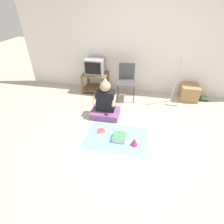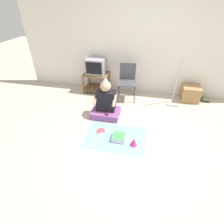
{
  "view_description": "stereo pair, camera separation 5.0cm",
  "coord_description": "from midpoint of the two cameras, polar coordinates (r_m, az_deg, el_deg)",
  "views": [
    {
      "loc": [
        0.11,
        -2.42,
        2.29
      ],
      "look_at": [
        -0.43,
        0.37,
        0.35
      ],
      "focal_mm": 28.0,
      "sensor_mm": 36.0,
      "label": 1
    },
    {
      "loc": [
        0.16,
        -2.41,
        2.29
      ],
      "look_at": [
        -0.43,
        0.37,
        0.35
      ],
      "focal_mm": 28.0,
      "sensor_mm": 36.0,
      "label": 2
    }
  ],
  "objects": [
    {
      "name": "party_cloth",
      "position": [
        3.38,
        1.58,
        -8.29
      ],
      "size": [
        1.15,
        0.81,
        0.01
      ],
      "color": "#7FC6E0",
      "rests_on": "ground_plane"
    },
    {
      "name": "plastic_spoon_far",
      "position": [
        3.43,
        -3.84,
        -7.31
      ],
      "size": [
        0.07,
        0.14,
        0.01
      ],
      "color": "white",
      "rests_on": "party_cloth"
    },
    {
      "name": "paper_plate",
      "position": [
        3.51,
        -3.24,
        -6.16
      ],
      "size": [
        0.18,
        0.18,
        0.01
      ],
      "color": "#D84C4C",
      "rests_on": "party_cloth"
    },
    {
      "name": "tv_stand",
      "position": [
        4.86,
        -4.75,
        10.15
      ],
      "size": [
        0.67,
        0.51,
        0.51
      ],
      "color": "brown",
      "rests_on": "ground_plane"
    },
    {
      "name": "cardboard_box_stack",
      "position": [
        4.88,
        24.48,
        5.61
      ],
      "size": [
        0.43,
        0.43,
        0.38
      ],
      "color": "#A87F51",
      "rests_on": "ground_plane"
    },
    {
      "name": "book_pile",
      "position": [
        5.06,
        28.37,
        3.69
      ],
      "size": [
        0.19,
        0.14,
        0.1
      ],
      "color": "#333338",
      "rests_on": "ground_plane"
    },
    {
      "name": "dust_mop",
      "position": [
        4.44,
        20.11,
        6.03
      ],
      "size": [
        0.28,
        0.26,
        1.17
      ],
      "color": "#B2ADA3",
      "rests_on": "ground_plane"
    },
    {
      "name": "party_hat_blue",
      "position": [
        3.2,
        7.61,
        -9.57
      ],
      "size": [
        0.14,
        0.14,
        0.16
      ],
      "color": "#CC338C",
      "rests_on": "party_cloth"
    },
    {
      "name": "person_seated",
      "position": [
        3.8,
        -1.66,
        2.73
      ],
      "size": [
        0.61,
        0.46,
        0.89
      ],
      "color": "#8C4C8C",
      "rests_on": "ground_plane"
    },
    {
      "name": "plastic_spoon_near",
      "position": [
        3.45,
        -2.94,
        -7.05
      ],
      "size": [
        0.04,
        0.14,
        0.01
      ],
      "color": "white",
      "rests_on": "party_cloth"
    },
    {
      "name": "ground_plane",
      "position": [
        3.33,
        6.53,
        -9.39
      ],
      "size": [
        16.0,
        16.0,
        0.0
      ],
      "primitive_type": "plane",
      "color": "#BCB29E"
    },
    {
      "name": "folding_chair",
      "position": [
        4.44,
        5.36,
        10.69
      ],
      "size": [
        0.49,
        0.46,
        0.88
      ],
      "color": "#4C4C51",
      "rests_on": "ground_plane"
    },
    {
      "name": "tv",
      "position": [
        4.73,
        -4.92,
        14.72
      ],
      "size": [
        0.47,
        0.42,
        0.4
      ],
      "color": "#99999E",
      "rests_on": "tv_stand"
    },
    {
      "name": "wall_back",
      "position": [
        4.64,
        10.87,
        21.19
      ],
      "size": [
        6.4,
        0.06,
        2.55
      ],
      "color": "white",
      "rests_on": "ground_plane"
    },
    {
      "name": "birthday_cake",
      "position": [
        3.31,
        2.79,
        -8.18
      ],
      "size": [
        0.24,
        0.24,
        0.17
      ],
      "color": "silver",
      "rests_on": "party_cloth"
    }
  ]
}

